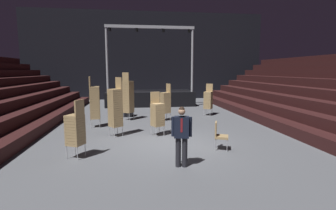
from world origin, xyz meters
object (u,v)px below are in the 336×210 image
object	(u,v)px
man_with_tie	(182,133)
chair_stack_rear_left	(208,100)
loose_chair_near_man	(219,134)
chair_stack_mid_right	(165,102)
chair_stack_rear_right	(75,129)
equipment_road_case	(125,110)
chair_stack_front_left	(115,107)
chair_stack_mid_left	(95,102)
chair_stack_mid_centre	(157,114)
chair_stack_front_right	(128,96)
stage_riser	(150,97)

from	to	relation	value
man_with_tie	chair_stack_rear_left	size ratio (longest dim) A/B	0.90
loose_chair_near_man	chair_stack_mid_right	bearing A→B (deg)	-146.90
chair_stack_rear_right	equipment_road_case	size ratio (longest dim) A/B	1.99
chair_stack_front_left	chair_stack_rear_left	distance (m)	6.63
chair_stack_front_left	chair_stack_mid_right	distance (m)	3.88
chair_stack_front_left	equipment_road_case	bearing A→B (deg)	-38.98
man_with_tie	chair_stack_mid_left	xyz separation A→B (m)	(-3.12, 5.48, 0.24)
chair_stack_front_left	chair_stack_mid_centre	bearing A→B (deg)	-130.43
chair_stack_front_right	equipment_road_case	xyz separation A→B (m)	(-0.25, 1.12, -0.92)
man_with_tie	chair_stack_mid_centre	distance (m)	3.55
stage_riser	chair_stack_front_left	world-z (taller)	stage_riser
man_with_tie	chair_stack_front_left	distance (m)	4.18
man_with_tie	chair_stack_front_left	size ratio (longest dim) A/B	0.71
stage_riser	equipment_road_case	bearing A→B (deg)	-110.59
chair_stack_front_left	chair_stack_mid_centre	world-z (taller)	chair_stack_front_left
stage_riser	loose_chair_near_man	xyz separation A→B (m)	(1.63, -11.52, -0.11)
chair_stack_front_right	equipment_road_case	bearing A→B (deg)	139.25
equipment_road_case	chair_stack_rear_left	bearing A→B (deg)	-3.78
stage_riser	chair_stack_front_right	world-z (taller)	stage_riser
equipment_road_case	chair_stack_mid_right	bearing A→B (deg)	-34.07
chair_stack_mid_left	loose_chair_near_man	world-z (taller)	chair_stack_mid_left
chair_stack_front_right	chair_stack_mid_centre	bearing A→B (deg)	-34.05
stage_riser	chair_stack_mid_right	xyz separation A→B (m)	(0.45, -6.22, 0.34)
chair_stack_front_left	chair_stack_mid_right	size ratio (longest dim) A/B	1.22
chair_stack_front_left	chair_stack_rear_right	bearing A→B (deg)	120.87
stage_riser	man_with_tie	bearing A→B (deg)	-89.68
stage_riser	equipment_road_case	world-z (taller)	stage_riser
stage_riser	chair_stack_rear_right	size ratio (longest dim) A/B	3.68
chair_stack_rear_left	man_with_tie	bearing A→B (deg)	103.09
chair_stack_mid_right	chair_stack_rear_right	bearing A→B (deg)	125.20
chair_stack_front_right	stage_riser	bearing A→B (deg)	111.87
chair_stack_mid_centre	chair_stack_rear_left	bearing A→B (deg)	-154.08
chair_stack_mid_centre	chair_stack_rear_right	size ratio (longest dim) A/B	1.00
stage_riser	chair_stack_front_left	distance (m)	9.47
chair_stack_front_left	chair_stack_rear_right	distance (m)	2.70
man_with_tie	chair_stack_rear_right	distance (m)	3.28
chair_stack_front_left	chair_stack_front_right	world-z (taller)	chair_stack_front_right
chair_stack_front_left	man_with_tie	bearing A→B (deg)	172.60
chair_stack_mid_left	equipment_road_case	distance (m)	3.10
man_with_tie	chair_stack_front_right	size ratio (longest dim) A/B	0.66
stage_riser	chair_stack_rear_left	distance (m)	5.96
chair_stack_rear_right	equipment_road_case	world-z (taller)	chair_stack_rear_right
equipment_road_case	chair_stack_mid_left	bearing A→B (deg)	-115.27
stage_riser	chair_stack_rear_left	world-z (taller)	stage_riser
chair_stack_mid_left	chair_stack_mid_centre	xyz separation A→B (m)	(2.77, -1.95, -0.29)
chair_stack_front_right	chair_stack_mid_left	size ratio (longest dim) A/B	1.07
stage_riser	equipment_road_case	size ratio (longest dim) A/B	7.34
equipment_road_case	loose_chair_near_man	bearing A→B (deg)	-63.41
chair_stack_mid_left	chair_stack_mid_right	xyz separation A→B (m)	(3.49, 1.19, -0.21)
stage_riser	chair_stack_rear_right	distance (m)	12.11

